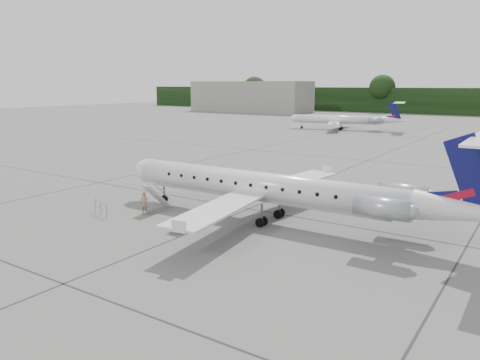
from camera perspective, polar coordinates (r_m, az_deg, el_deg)
The scene contains 8 objects.
ground at distance 29.17m, azimuth 1.20°, elevation -6.85°, with size 320.00×320.00×0.00m, color #5D5C5A.
terminal_building at distance 158.10m, azimuth 1.31°, elevation 10.13°, with size 40.00×14.00×10.00m, color gray.
main_regional_jet at distance 31.82m, azimuth 2.39°, elevation 0.95°, with size 26.13×18.81×6.70m, color silver, non-canonical shape.
airstair at distance 35.18m, azimuth -10.12°, elevation -2.02°, with size 0.85×2.28×2.10m, color silver, non-canonical shape.
passenger at distance 34.34m, azimuth -11.59°, elevation -2.80°, with size 0.60×0.39×1.64m, color #8D704D.
safety_railing at distance 35.01m, azimuth -16.61°, elevation -3.32°, with size 2.20×0.08×1.00m, color gray, non-canonical shape.
baggage_cart at distance 30.15m, azimuth -7.36°, elevation -5.49°, with size 0.97×0.79×0.84m, color black, non-canonical shape.
bg_regional_left at distance 98.08m, azimuth 11.81°, elevation 7.71°, with size 22.13×15.94×5.81m, color silver, non-canonical shape.
Camera 1 is at (14.87, -23.32, 9.27)m, focal length 35.00 mm.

